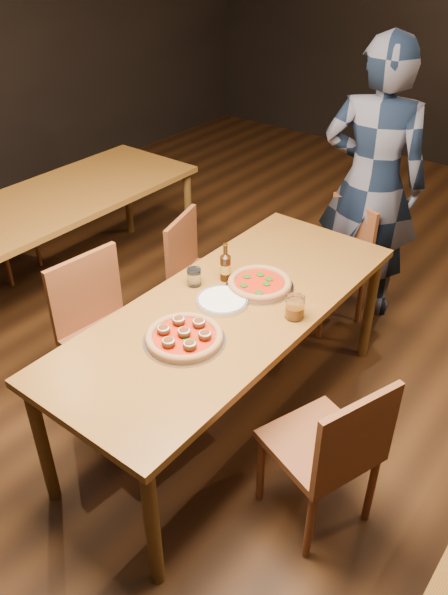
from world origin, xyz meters
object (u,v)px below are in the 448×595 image
Objects in this scene: chair_end at (328,263)px; plate_stack at (222,301)px; table_left at (58,206)px; chair_main_nw at (113,339)px; diner at (372,184)px; amber_glass at (295,307)px; water_glass at (194,277)px; pizza_margherita at (260,283)px; beer_bottle at (225,267)px; table_main at (230,317)px; chair_main_sw at (210,279)px; chair_main_e at (320,443)px; pizza_meatball at (184,336)px.

chair_end reaches higher than plate_stack.
chair_main_nw reaches higher than table_left.
table_left is 1.10× the size of diner.
water_glass is at bearing -172.59° from amber_glass.
water_glass is at bearing -146.32° from pizza_margherita.
chair_end is 9.31× the size of water_glass.
water_glass is at bearing 168.69° from plate_stack.
beer_bottle is at bearing 55.01° from water_glass.
table_main is 8.04× the size of plate_stack.
chair_main_sw is at bearing 121.38° from water_glass.
water_glass is at bearing -124.99° from beer_bottle.
beer_bottle is 1.28m from diner.
pizza_margherita is at bearing -41.87° from chair_main_nw.
chair_main_e reaches higher than pizza_meatball.
plate_stack is 2.21× the size of amber_glass.
beer_bottle is (-0.12, 0.18, 0.06)m from plate_stack.
beer_bottle is 1.81× the size of amber_glass.
chair_end is at bearing 91.45° from plate_stack.
diner is at bearing 87.18° from plate_stack.
pizza_meatball is (1.71, -0.65, 0.10)m from table_left.
diner reaches higher than plate_stack.
amber_glass is at bearing 7.41° from water_glass.
chair_main_sw is 0.98× the size of chair_main_e.
plate_stack is 0.22m from water_glass.
diner is at bearing 91.10° from chair_end.
chair_main_nw is at bearing -67.22° from chair_main_e.
pizza_margherita is (0.02, 0.22, 0.09)m from table_main.
chair_main_nw reaches higher than water_glass.
pizza_margherita is 0.24m from plate_stack.
plate_stack is (-0.06, -0.23, -0.01)m from pizza_margherita.
table_main is at bearing -89.92° from chair_main_e.
beer_bottle reaches higher than chair_main_nw.
table_left is 2.08m from diner.
amber_glass reaches higher than pizza_meatball.
amber_glass is at bearing 19.37° from table_main.
chair_end is (1.63, 0.85, -0.25)m from table_left.
table_left is 1.85m from chair_end.
water_glass is 0.56m from amber_glass.
pizza_meatball is (-0.66, -0.11, 0.34)m from chair_main_e.
chair_main_e is (1.22, 0.06, -0.02)m from chair_main_nw.
pizza_meatball is at bearing -88.32° from table_main.
chair_main_sw reaches higher than pizza_meatball.
plate_stack is at bearing -88.09° from chair_main_e.
chair_main_nw is (-0.55, -0.30, -0.21)m from table_main.
beer_bottle is at bearing 123.53° from plate_stack.
water_glass reaches higher than table_main.
water_glass is (-0.28, -0.19, 0.02)m from pizza_margherita.
beer_bottle is (0.38, 0.47, 0.36)m from chair_main_nw.
amber_glass is at bearing -50.14° from chair_end.
chair_main_e reaches higher than table_main.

